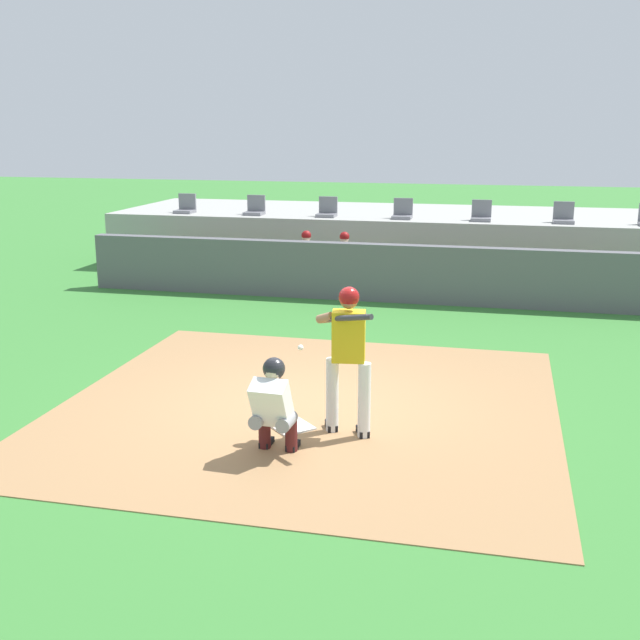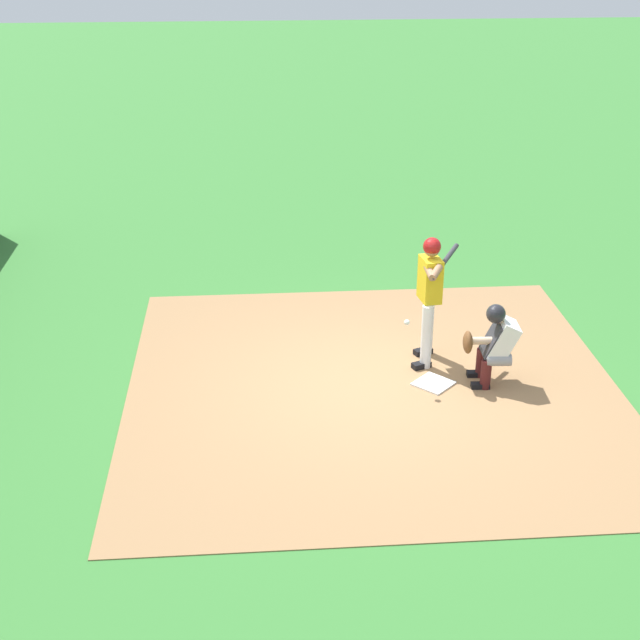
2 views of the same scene
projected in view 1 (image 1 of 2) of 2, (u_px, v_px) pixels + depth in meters
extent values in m
plane|color=#387A33|center=(308.00, 406.00, 10.29)|extent=(80.00, 80.00, 0.00)
cube|color=#9E754C|center=(308.00, 406.00, 10.29)|extent=(6.40, 6.40, 0.01)
cube|color=white|center=(292.00, 427.00, 9.53)|extent=(0.62, 0.62, 0.02)
cylinder|color=silver|center=(332.00, 395.00, 9.34)|extent=(0.15, 0.15, 0.92)
cylinder|color=silver|center=(364.00, 401.00, 9.16)|extent=(0.15, 0.15, 0.92)
cube|color=gold|center=(349.00, 336.00, 9.06)|extent=(0.41, 0.29, 0.60)
sphere|color=#996B4C|center=(349.00, 300.00, 8.96)|extent=(0.21, 0.21, 0.21)
sphere|color=maroon|center=(349.00, 297.00, 8.95)|extent=(0.24, 0.24, 0.24)
cylinder|color=#996B4C|center=(325.00, 318.00, 9.06)|extent=(0.26, 0.22, 0.17)
cylinder|color=#996B4C|center=(342.00, 317.00, 9.09)|extent=(0.57, 0.13, 0.18)
cylinder|color=#333338|center=(344.00, 318.00, 8.83)|extent=(0.74, 0.52, 0.24)
cube|color=black|center=(331.00, 426.00, 9.49)|extent=(0.21, 0.29, 0.09)
cube|color=black|center=(363.00, 432.00, 9.31)|extent=(0.21, 0.29, 0.09)
cylinder|color=gray|center=(260.00, 418.00, 8.71)|extent=(0.18, 0.33, 0.16)
cylinder|color=#4C1919|center=(265.00, 431.00, 8.90)|extent=(0.14, 0.14, 0.42)
cube|color=black|center=(267.00, 443.00, 9.00)|extent=(0.12, 0.25, 0.08)
cylinder|color=gray|center=(287.00, 421.00, 8.63)|extent=(0.18, 0.33, 0.16)
cylinder|color=#4C1919|center=(291.00, 434.00, 8.82)|extent=(0.14, 0.14, 0.42)
cube|color=black|center=(293.00, 446.00, 8.92)|extent=(0.12, 0.25, 0.08)
cube|color=white|center=(271.00, 403.00, 8.57)|extent=(0.42, 0.46, 0.57)
cube|color=#2D2D33|center=(275.00, 399.00, 8.68)|extent=(0.39, 0.27, 0.45)
sphere|color=beige|center=(273.00, 371.00, 8.56)|extent=(0.21, 0.21, 0.21)
sphere|color=#232328|center=(274.00, 369.00, 8.58)|extent=(0.25, 0.25, 0.25)
cylinder|color=beige|center=(275.00, 396.00, 8.79)|extent=(0.12, 0.45, 0.10)
ellipsoid|color=brown|center=(278.00, 389.00, 9.01)|extent=(0.29, 0.13, 0.30)
sphere|color=white|center=(301.00, 348.00, 9.68)|extent=(0.07, 0.07, 0.07)
cube|color=#59595E|center=(384.00, 273.00, 16.29)|extent=(13.00, 0.30, 1.20)
cube|color=olive|center=(390.00, 281.00, 17.32)|extent=(11.80, 0.44, 0.45)
cylinder|color=#939399|center=(298.00, 268.00, 17.47)|extent=(0.15, 0.40, 0.15)
cylinder|color=#939399|center=(296.00, 281.00, 17.35)|extent=(0.13, 0.13, 0.45)
cube|color=maroon|center=(296.00, 290.00, 17.34)|extent=(0.11, 0.24, 0.08)
cylinder|color=#939399|center=(310.00, 268.00, 17.41)|extent=(0.15, 0.40, 0.15)
cylinder|color=#939399|center=(307.00, 282.00, 17.29)|extent=(0.13, 0.13, 0.45)
cube|color=maroon|center=(307.00, 290.00, 17.29)|extent=(0.11, 0.24, 0.08)
cube|color=white|center=(306.00, 254.00, 17.58)|extent=(0.36, 0.22, 0.54)
sphere|color=beige|center=(306.00, 237.00, 17.49)|extent=(0.20, 0.20, 0.20)
sphere|color=maroon|center=(306.00, 235.00, 17.48)|extent=(0.22, 0.22, 0.22)
cylinder|color=beige|center=(296.00, 260.00, 17.52)|extent=(0.09, 0.41, 0.22)
cylinder|color=beige|center=(314.00, 261.00, 17.43)|extent=(0.09, 0.41, 0.22)
cylinder|color=#939399|center=(337.00, 269.00, 17.28)|extent=(0.15, 0.40, 0.15)
cylinder|color=#939399|center=(335.00, 283.00, 17.15)|extent=(0.13, 0.13, 0.45)
cube|color=maroon|center=(334.00, 292.00, 17.15)|extent=(0.11, 0.24, 0.08)
cylinder|color=#939399|center=(348.00, 270.00, 17.22)|extent=(0.15, 0.40, 0.15)
cylinder|color=#939399|center=(346.00, 283.00, 17.10)|extent=(0.13, 0.13, 0.45)
cube|color=maroon|center=(346.00, 292.00, 17.09)|extent=(0.11, 0.24, 0.08)
cube|color=white|center=(344.00, 256.00, 17.39)|extent=(0.36, 0.22, 0.54)
sphere|color=beige|center=(344.00, 238.00, 17.30)|extent=(0.20, 0.20, 0.20)
sphere|color=maroon|center=(344.00, 237.00, 17.29)|extent=(0.22, 0.22, 0.22)
cylinder|color=beige|center=(334.00, 261.00, 17.33)|extent=(0.09, 0.41, 0.22)
cylinder|color=beige|center=(352.00, 262.00, 17.24)|extent=(0.09, 0.41, 0.22)
cube|color=#9E9E99|center=(409.00, 239.00, 20.42)|extent=(15.00, 4.40, 1.40)
cube|color=slate|center=(185.00, 212.00, 19.96)|extent=(0.46, 0.46, 0.08)
cube|color=slate|center=(187.00, 201.00, 20.09)|extent=(0.46, 0.06, 0.40)
cube|color=slate|center=(254.00, 213.00, 19.55)|extent=(0.46, 0.46, 0.08)
cube|color=slate|center=(256.00, 203.00, 19.68)|extent=(0.46, 0.06, 0.40)
cube|color=slate|center=(326.00, 215.00, 19.14)|extent=(0.46, 0.46, 0.08)
cube|color=slate|center=(328.00, 205.00, 19.27)|extent=(0.46, 0.06, 0.40)
cube|color=slate|center=(402.00, 217.00, 18.72)|extent=(0.46, 0.46, 0.08)
cube|color=slate|center=(403.00, 206.00, 18.86)|extent=(0.46, 0.06, 0.40)
cube|color=slate|center=(481.00, 219.00, 18.31)|extent=(0.46, 0.46, 0.08)
cube|color=slate|center=(482.00, 208.00, 18.44)|extent=(0.46, 0.06, 0.40)
cube|color=slate|center=(563.00, 222.00, 17.90)|extent=(0.46, 0.46, 0.08)
cube|color=slate|center=(564.00, 210.00, 18.03)|extent=(0.46, 0.06, 0.40)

